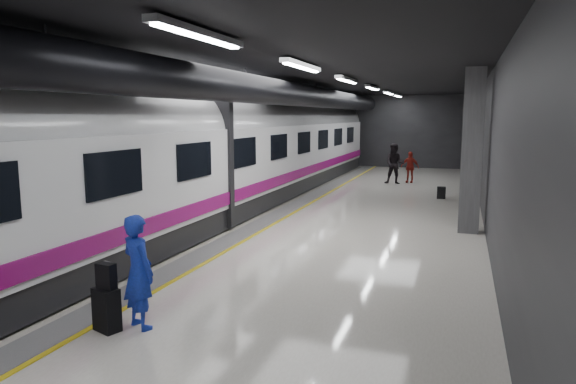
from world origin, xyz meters
The scene contains 9 objects.
ground centered at (0.00, 0.00, 0.00)m, with size 40.00×40.00×0.00m, color silver.
platform_hall centered at (-0.29, 0.96, 3.54)m, with size 10.02×40.02×4.51m.
train centered at (-3.25, 0.00, 2.07)m, with size 3.05×38.00×4.05m.
traveler_main centered at (-0.26, -6.56, 0.88)m, with size 0.64×0.42×1.76m, color #192FC2.
suitcase_main centered at (-0.65, -6.83, 0.33)m, with size 0.40×0.25×0.66m, color black.
shoulder_bag centered at (-0.63, -6.82, 0.85)m, with size 0.29×0.15×0.39m, color black.
traveler_far_a centered at (1.28, 11.70, 0.96)m, with size 0.94×0.73×1.93m, color black.
traveler_far_b centered at (1.92, 12.46, 0.76)m, with size 0.88×0.37×1.51m, color maroon.
suitcase_far centered at (3.60, 7.80, 0.24)m, with size 0.32×0.21×0.47m, color black.
Camera 1 is at (4.30, -12.91, 3.21)m, focal length 32.00 mm.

